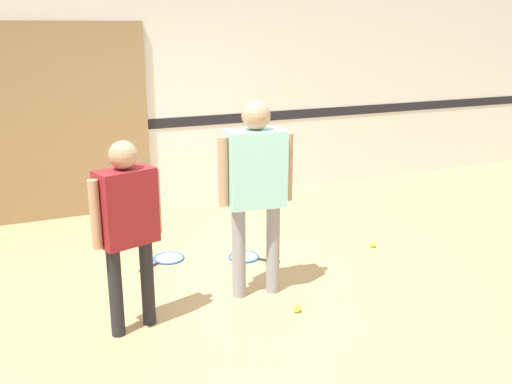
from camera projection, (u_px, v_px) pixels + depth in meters
ground_plane at (235, 292)px, 4.80m from camera, size 16.00×16.00×0.00m
wall_back at (149, 76)px, 6.72m from camera, size 16.00×0.07×3.20m
wall_panel at (59, 123)px, 6.39m from camera, size 2.00×0.05×2.21m
person_instructor at (256, 179)px, 4.50m from camera, size 0.61×0.30×1.61m
person_student_left at (127, 217)px, 3.98m from camera, size 0.52×0.32×1.42m
racket_spare_on_floor at (167, 259)px, 5.47m from camera, size 0.54×0.42×0.03m
racket_second_spare at (246, 257)px, 5.51m from camera, size 0.48×0.48×0.03m
tennis_ball_near_instructor at (297, 308)px, 4.46m from camera, size 0.07×0.07×0.07m
tennis_ball_by_spare_racket at (148, 256)px, 5.47m from camera, size 0.07×0.07×0.07m
tennis_ball_stray_left at (373, 244)px, 5.77m from camera, size 0.07×0.07×0.07m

